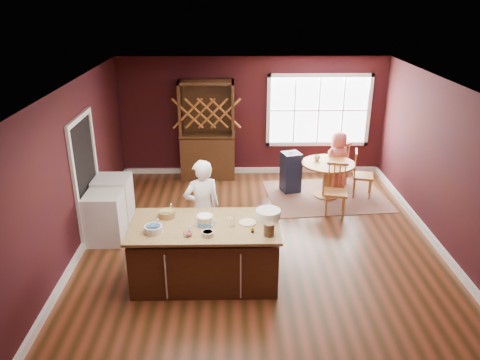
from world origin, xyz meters
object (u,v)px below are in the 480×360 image
(kitchen_island, at_px, (205,254))
(seated_woman, at_px, (338,160))
(layer_cake, at_px, (205,220))
(chair_east, at_px, (363,174))
(baker, at_px, (202,208))
(chair_north, at_px, (337,162))
(hutch, at_px, (207,131))
(toddler, at_px, (290,155))
(washer, at_px, (105,218))
(dining_table, at_px, (328,172))
(high_chair, at_px, (291,171))
(chair_south, at_px, (336,190))
(dryer, at_px, (114,201))

(kitchen_island, bearing_deg, seated_woman, 52.38)
(layer_cake, relative_size, chair_east, 0.32)
(baker, distance_m, chair_north, 4.12)
(layer_cake, relative_size, hutch, 0.14)
(seated_woman, bearing_deg, hutch, -37.64)
(toddler, distance_m, washer, 4.03)
(dining_table, relative_size, high_chair, 1.21)
(chair_east, height_order, high_chair, chair_east)
(kitchen_island, relative_size, chair_south, 2.12)
(dining_table, bearing_deg, layer_cake, -128.57)
(chair_east, height_order, toddler, chair_east)
(baker, bearing_deg, seated_woman, -155.27)
(chair_south, bearing_deg, seated_woman, 88.38)
(chair_east, relative_size, chair_north, 1.03)
(baker, relative_size, washer, 1.86)
(chair_south, relative_size, toddler, 3.90)
(kitchen_island, distance_m, dryer, 2.55)
(chair_east, bearing_deg, kitchen_island, 147.45)
(seated_woman, xyz_separation_m, hutch, (-2.83, 0.66, 0.48))
(chair_south, distance_m, washer, 4.25)
(baker, bearing_deg, layer_cake, 76.62)
(chair_south, bearing_deg, high_chair, 133.41)
(dryer, bearing_deg, hutch, 54.82)
(high_chair, bearing_deg, chair_north, 6.29)
(dining_table, relative_size, baker, 0.67)
(high_chair, xyz_separation_m, hutch, (-1.80, 0.85, 0.66))
(chair_south, distance_m, toddler, 1.45)
(dining_table, bearing_deg, dryer, -164.42)
(seated_woman, relative_size, high_chair, 1.40)
(layer_cake, height_order, high_chair, layer_cake)
(dining_table, height_order, layer_cake, layer_cake)
(seated_woman, distance_m, washer, 5.00)
(chair_south, xyz_separation_m, chair_north, (0.37, 1.61, -0.02))
(dining_table, relative_size, seated_woman, 0.86)
(baker, distance_m, seated_woman, 3.88)
(toddler, bearing_deg, seated_woman, 7.41)
(seated_woman, bearing_deg, washer, 2.62)
(chair_south, distance_m, hutch, 3.27)
(dining_table, bearing_deg, toddler, 154.98)
(chair_east, relative_size, hutch, 0.45)
(kitchen_island, height_order, baker, baker)
(chair_east, relative_size, washer, 1.15)
(seated_woman, bearing_deg, high_chair, -13.78)
(chair_east, distance_m, seated_woman, 0.67)
(chair_south, distance_m, seated_woman, 1.38)
(baker, xyz_separation_m, layer_cake, (0.08, -0.74, 0.17))
(kitchen_island, bearing_deg, washer, 145.87)
(dining_table, xyz_separation_m, seated_woman, (0.30, 0.49, 0.10))
(baker, xyz_separation_m, high_chair, (1.73, 2.53, -0.36))
(chair_south, relative_size, hutch, 0.46)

